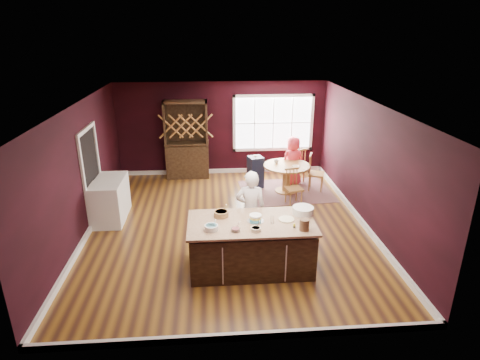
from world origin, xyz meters
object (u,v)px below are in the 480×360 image
(baker, at_px, (251,210))
(dryer, at_px, (113,194))
(chair_south, at_px, (294,187))
(hutch, at_px, (187,140))
(dining_table, at_px, (286,173))
(toddler, at_px, (257,159))
(kitchen_island, at_px, (251,246))
(high_chair, at_px, (255,172))
(layer_cake, at_px, (255,218))
(seated_woman, at_px, (293,161))
(washer, at_px, (107,205))
(chair_north, at_px, (296,164))
(chair_east, at_px, (316,172))

(baker, distance_m, dryer, 3.57)
(chair_south, bearing_deg, dryer, 168.78)
(hutch, bearing_deg, chair_south, -39.41)
(dining_table, height_order, toddler, toddler)
(kitchen_island, bearing_deg, hutch, 105.42)
(chair_south, height_order, hutch, hutch)
(chair_south, distance_m, high_chair, 1.45)
(layer_cake, relative_size, high_chair, 0.33)
(kitchen_island, height_order, toddler, toddler)
(dryer, bearing_deg, kitchen_island, -40.86)
(seated_woman, xyz_separation_m, washer, (-4.53, -2.09, -0.21))
(kitchen_island, xyz_separation_m, seated_woman, (1.56, 4.02, 0.25))
(seated_woman, xyz_separation_m, high_chair, (-1.04, -0.14, -0.23))
(washer, bearing_deg, chair_north, 26.21)
(dining_table, relative_size, baker, 0.76)
(chair_north, bearing_deg, hutch, -35.21)
(hutch, height_order, washer, hutch)
(layer_cake, relative_size, seated_woman, 0.22)
(baker, bearing_deg, layer_cake, 99.33)
(chair_south, relative_size, dryer, 0.99)
(chair_south, height_order, chair_north, chair_north)
(hutch, bearing_deg, washer, -118.96)
(chair_north, bearing_deg, toddler, -5.59)
(baker, bearing_deg, toddler, -90.14)
(dining_table, bearing_deg, hutch, 152.79)
(chair_east, xyz_separation_m, toddler, (-1.57, 0.29, 0.31))
(chair_south, bearing_deg, layer_cake, -127.92)
(high_chair, bearing_deg, baker, -115.46)
(chair_east, xyz_separation_m, washer, (-5.09, -1.64, -0.03))
(kitchen_island, relative_size, baker, 1.39)
(chair_south, height_order, dryer, dryer)
(dining_table, bearing_deg, chair_east, 4.41)
(chair_east, height_order, toddler, chair_east)
(toddler, height_order, dryer, toddler)
(kitchen_island, xyz_separation_m, chair_south, (1.33, 2.67, 0.02))
(baker, height_order, washer, baker)
(chair_east, relative_size, toddler, 3.86)
(chair_east, relative_size, seated_woman, 0.73)
(baker, height_order, seated_woman, baker)
(washer, bearing_deg, high_chair, 29.21)
(dining_table, relative_size, dryer, 1.31)
(baker, bearing_deg, chair_south, -114.33)
(toddler, bearing_deg, dryer, -159.87)
(dining_table, distance_m, chair_east, 0.82)
(seated_woman, distance_m, toddler, 1.03)
(chair_east, relative_size, dryer, 1.08)
(dining_table, distance_m, washer, 4.55)
(hutch, distance_m, washer, 3.42)
(layer_cake, height_order, chair_east, layer_cake)
(dryer, bearing_deg, high_chair, 20.60)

